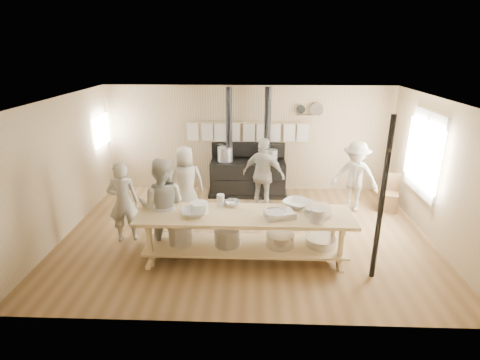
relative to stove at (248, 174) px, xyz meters
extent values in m
plane|color=brown|center=(0.01, -2.12, -0.52)|extent=(7.00, 7.00, 0.00)
plane|color=tan|center=(0.01, 0.38, 0.78)|extent=(7.00, 0.00, 7.00)
plane|color=tan|center=(0.01, -4.62, 0.78)|extent=(7.00, 0.00, 7.00)
plane|color=tan|center=(-3.49, -2.12, 0.78)|extent=(0.00, 5.00, 5.00)
plane|color=tan|center=(3.51, -2.12, 0.78)|extent=(0.00, 5.00, 5.00)
plane|color=#C2B590|center=(0.01, -2.12, 2.08)|extent=(7.00, 7.00, 0.00)
cube|color=beige|center=(3.48, -1.52, 0.98)|extent=(0.06, 1.35, 1.65)
plane|color=white|center=(3.44, -1.52, 0.98)|extent=(0.00, 1.50, 1.50)
cube|color=beige|center=(3.43, -1.52, 0.98)|extent=(0.02, 0.03, 1.50)
plane|color=white|center=(-3.44, -0.12, 1.08)|extent=(0.00, 0.90, 0.90)
cube|color=black|center=(0.01, -0.02, -0.10)|extent=(1.80, 0.70, 0.85)
cube|color=black|center=(0.01, -0.02, -0.47)|extent=(1.90, 0.75, 0.10)
cube|color=black|center=(0.01, 0.28, 0.53)|extent=(1.80, 0.12, 0.35)
cylinder|color=black|center=(-0.44, 0.03, 1.20)|extent=(0.15, 0.15, 1.75)
cylinder|color=black|center=(0.46, 0.03, 1.20)|extent=(0.15, 0.15, 1.75)
cylinder|color=#B2B2B7|center=(-0.54, -0.02, 0.50)|extent=(0.36, 0.36, 0.34)
cylinder|color=gray|center=(0.56, -0.07, 0.48)|extent=(0.30, 0.30, 0.30)
cylinder|color=tan|center=(0.01, 0.28, 1.20)|extent=(3.00, 0.04, 0.04)
cube|color=silver|center=(-1.34, 0.28, 0.98)|extent=(0.28, 0.01, 0.46)
cube|color=silver|center=(-1.01, 0.28, 0.98)|extent=(0.28, 0.01, 0.46)
cube|color=silver|center=(-0.67, 0.28, 0.98)|extent=(0.28, 0.01, 0.46)
cube|color=silver|center=(-0.33, 0.28, 0.98)|extent=(0.28, 0.01, 0.46)
cube|color=silver|center=(0.01, 0.28, 0.98)|extent=(0.28, 0.01, 0.46)
cube|color=silver|center=(0.34, 0.28, 0.98)|extent=(0.28, 0.01, 0.46)
cube|color=silver|center=(0.68, 0.28, 0.98)|extent=(0.28, 0.01, 0.46)
cube|color=silver|center=(1.02, 0.28, 0.98)|extent=(0.28, 0.01, 0.46)
cube|color=silver|center=(1.36, 0.28, 0.98)|extent=(0.28, 0.01, 0.46)
cube|color=tan|center=(1.41, 0.30, 1.38)|extent=(0.50, 0.14, 0.03)
cylinder|color=black|center=(1.26, 0.32, 1.53)|extent=(0.20, 0.04, 0.20)
cylinder|color=silver|center=(1.63, 0.32, 1.53)|extent=(0.32, 0.03, 0.32)
cube|color=tan|center=(0.01, -3.02, 0.30)|extent=(3.60, 0.90, 0.06)
cube|color=tan|center=(0.01, -3.02, -0.27)|extent=(3.40, 0.80, 0.04)
cube|color=tan|center=(0.01, -3.02, -0.32)|extent=(3.30, 0.06, 0.06)
cube|color=tan|center=(-1.54, -3.32, -0.10)|extent=(0.07, 0.07, 0.85)
cube|color=tan|center=(-1.54, -2.72, -0.10)|extent=(0.07, 0.07, 0.85)
cube|color=tan|center=(1.56, -3.32, -0.10)|extent=(0.07, 0.07, 0.85)
cube|color=tan|center=(1.56, -2.72, -0.10)|extent=(0.07, 0.07, 0.85)
cylinder|color=#B2B2B7|center=(-1.09, -3.02, -0.06)|extent=(0.40, 0.40, 0.38)
cylinder|color=gray|center=(-0.29, -3.02, -0.10)|extent=(0.44, 0.44, 0.30)
cylinder|color=silver|center=(0.61, -3.02, -0.14)|extent=(0.48, 0.48, 0.22)
cylinder|color=silver|center=(1.31, -3.02, -0.18)|extent=(0.52, 0.52, 0.14)
cylinder|color=black|center=(2.06, -3.47, 0.78)|extent=(0.08, 0.08, 2.60)
imported|color=#B4B1A0|center=(-2.25, -2.41, 0.25)|extent=(0.62, 0.47, 1.54)
imported|color=#B4B1A0|center=(-1.44, -2.74, 0.34)|extent=(0.84, 0.65, 1.72)
imported|color=#B4B1A0|center=(-1.29, -1.29, 0.24)|extent=(0.84, 0.65, 1.53)
imported|color=#B4B1A0|center=(0.36, -0.93, 0.30)|extent=(1.04, 0.74, 1.64)
imported|color=#B4B1A0|center=(2.36, -0.88, 0.27)|extent=(1.17, 0.95, 1.58)
cube|color=brown|center=(3.16, -0.87, -0.32)|extent=(0.48, 0.48, 0.41)
cube|color=brown|center=(3.21, -0.71, 0.07)|extent=(0.37, 0.16, 0.45)
imported|color=white|center=(-0.83, -3.08, 0.38)|extent=(0.51, 0.51, 0.11)
imported|color=silver|center=(-0.22, -2.69, 0.37)|extent=(0.39, 0.39, 0.09)
imported|color=white|center=(0.90, -2.69, 0.39)|extent=(0.65, 0.65, 0.11)
imported|color=silver|center=(0.50, -3.15, 0.39)|extent=(0.44, 0.44, 0.12)
cube|color=#B2B2B7|center=(0.57, -3.13, 0.38)|extent=(0.54, 0.43, 0.10)
cylinder|color=silver|center=(1.21, -3.01, 0.40)|extent=(0.51, 0.51, 0.14)
cylinder|color=gray|center=(1.16, -3.27, 0.44)|extent=(0.25, 0.25, 0.22)
cylinder|color=white|center=(-0.75, -3.01, 0.42)|extent=(0.30, 0.30, 0.19)
cylinder|color=white|center=(-0.43, -2.69, 0.43)|extent=(0.16, 0.16, 0.21)
camera|label=1|loc=(0.13, -8.66, 2.98)|focal=28.00mm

